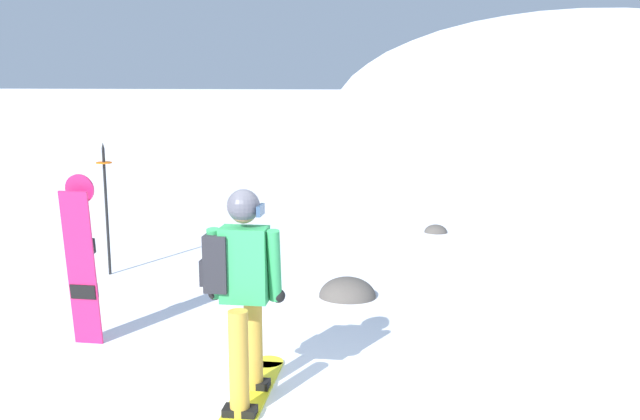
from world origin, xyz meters
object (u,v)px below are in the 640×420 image
at_px(snowboarder_main, 241,291).
at_px(spare_snowboard, 82,260).
at_px(rock_mid, 347,297).
at_px(rock_dark, 436,232).
at_px(piste_marker_near, 106,200).

relative_size(snowboarder_main, spare_snowboard, 1.11).
distance_m(snowboarder_main, spare_snowboard, 2.06).
bearing_deg(rock_mid, rock_dark, 74.17).
bearing_deg(rock_mid, snowboarder_main, -99.83).
distance_m(spare_snowboard, rock_mid, 3.10).
distance_m(snowboarder_main, rock_mid, 3.03).
distance_m(spare_snowboard, rock_dark, 6.56).
relative_size(rock_dark, rock_mid, 0.56).
bearing_deg(rock_mid, piste_marker_near, 171.47).
relative_size(snowboarder_main, piste_marker_near, 1.06).
xyz_separation_m(snowboarder_main, rock_dark, (1.54, 6.54, -0.92)).
bearing_deg(snowboarder_main, rock_mid, 80.17).
xyz_separation_m(spare_snowboard, piste_marker_near, (-0.88, 2.36, 0.15)).
bearing_deg(piste_marker_near, rock_dark, 37.19).
bearing_deg(piste_marker_near, spare_snowboard, -69.58).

